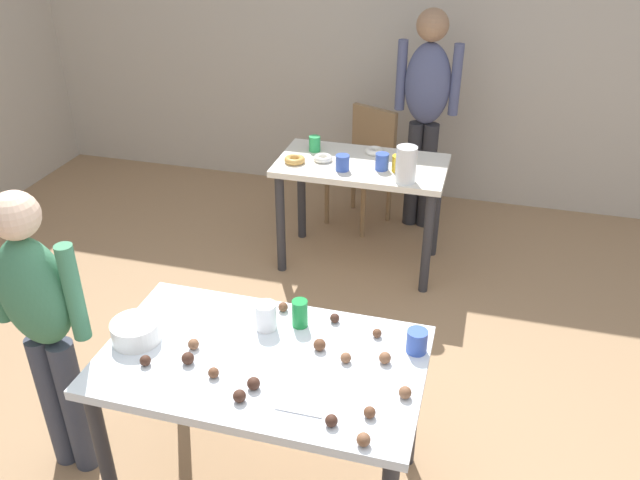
{
  "coord_description": "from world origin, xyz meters",
  "views": [
    {
      "loc": [
        0.64,
        -1.89,
        2.41
      ],
      "look_at": [
        -0.06,
        0.65,
        0.9
      ],
      "focal_mm": 36.57,
      "sensor_mm": 36.0,
      "label": 1
    }
  ],
  "objects": [
    {
      "name": "wall_back",
      "position": [
        0.0,
        3.2,
        1.3
      ],
      "size": [
        6.4,
        0.1,
        2.6
      ],
      "primitive_type": "cube",
      "color": "#BCB2A3",
      "rests_on": "ground_plane"
    },
    {
      "name": "dining_table_near",
      "position": [
        -0.1,
        -0.04,
        0.65
      ],
      "size": [
        1.26,
        0.75,
        0.75
      ],
      "color": "silver",
      "rests_on": "ground_plane"
    },
    {
      "name": "dining_table_far",
      "position": [
        -0.13,
        1.94,
        0.62
      ],
      "size": [
        1.09,
        0.6,
        0.75
      ],
      "color": "silver",
      "rests_on": "ground_plane"
    },
    {
      "name": "chair_far_table",
      "position": [
        -0.24,
        2.59,
        0.5
      ],
      "size": [
        0.53,
        0.53,
        0.87
      ],
      "color": "olive",
      "rests_on": "ground_plane"
    },
    {
      "name": "person_girl_near",
      "position": [
        -1.02,
        -0.13,
        0.82
      ],
      "size": [
        0.45,
        0.22,
        1.39
      ],
      "color": "#383D4C",
      "rests_on": "ground_plane"
    },
    {
      "name": "person_adult_far",
      "position": [
        0.18,
        2.62,
        0.97
      ],
      "size": [
        0.45,
        0.22,
        1.61
      ],
      "color": "#28282D",
      "rests_on": "ground_plane"
    },
    {
      "name": "mixing_bowl",
      "position": [
        -0.62,
        -0.08,
        0.79
      ],
      "size": [
        0.2,
        0.2,
        0.09
      ],
      "primitive_type": "cylinder",
      "color": "white",
      "rests_on": "dining_table_near"
    },
    {
      "name": "soda_can",
      "position": [
        -0.02,
        0.19,
        0.81
      ],
      "size": [
        0.07,
        0.07,
        0.12
      ],
      "primitive_type": "cylinder",
      "color": "#198438",
      "rests_on": "dining_table_near"
    },
    {
      "name": "fork_near",
      "position": [
        0.12,
        -0.29,
        0.75
      ],
      "size": [
        0.17,
        0.02,
        0.01
      ],
      "primitive_type": "cube",
      "color": "silver",
      "rests_on": "dining_table_near"
    },
    {
      "name": "cup_near_0",
      "position": [
        -0.15,
        0.14,
        0.81
      ],
      "size": [
        0.09,
        0.09,
        0.12
      ],
      "primitive_type": "cylinder",
      "color": "white",
      "rests_on": "dining_table_near"
    },
    {
      "name": "cup_near_1",
      "position": [
        0.47,
        0.15,
        0.8
      ],
      "size": [
        0.08,
        0.08,
        0.1
      ],
      "primitive_type": "cylinder",
      "color": "#3351B2",
      "rests_on": "dining_table_near"
    },
    {
      "name": "cake_ball_0",
      "position": [
        -0.24,
        -0.2,
        0.77
      ],
      "size": [
        0.04,
        0.04,
        0.04
      ],
      "primitive_type": "sphere",
      "color": "brown",
      "rests_on": "dining_table_near"
    },
    {
      "name": "cake_ball_1",
      "position": [
        0.37,
        -0.24,
        0.77
      ],
      "size": [
        0.04,
        0.04,
        0.04
      ],
      "primitive_type": "sphere",
      "color": "brown",
      "rests_on": "dining_table_near"
    },
    {
      "name": "cake_ball_2",
      "position": [
        0.47,
        -0.12,
        0.77
      ],
      "size": [
        0.05,
        0.05,
        0.05
      ],
      "primitive_type": "sphere",
      "color": "brown",
      "rests_on": "dining_table_near"
    },
    {
      "name": "cake_ball_3",
      "position": [
        0.31,
        0.2,
        0.77
      ],
      "size": [
        0.04,
        0.04,
        0.04
      ],
      "primitive_type": "sphere",
      "color": "brown",
      "rests_on": "dining_table_near"
    },
    {
      "name": "cake_ball_4",
      "position": [
        -0.1,
        -0.29,
        0.77
      ],
      "size": [
        0.05,
        0.05,
        0.05
      ],
      "primitive_type": "sphere",
      "color": "#3D2319",
      "rests_on": "dining_table_near"
    },
    {
      "name": "cake_ball_5",
      "position": [
        0.12,
        0.25,
        0.77
      ],
      "size": [
        0.04,
        0.04,
        0.04
      ],
      "primitive_type": "sphere",
      "color": "#3D2319",
      "rests_on": "dining_table_near"
    },
    {
      "name": "cake_ball_6",
      "position": [
        -0.36,
        -0.15,
        0.77
      ],
      "size": [
        0.05,
        0.05,
        0.05
      ],
      "primitive_type": "sphere",
      "color": "#3D2319",
      "rests_on": "dining_table_near"
    },
    {
      "name": "cake_ball_7",
      "position": [
        0.37,
        -0.37,
        0.77
      ],
      "size": [
        0.05,
        0.05,
        0.05
      ],
      "primitive_type": "sphere",
      "color": "brown",
      "rests_on": "dining_table_near"
    },
    {
      "name": "cake_ball_8",
      "position": [
        -0.12,
        0.27,
        0.77
      ],
      "size": [
        0.04,
        0.04,
        0.04
      ],
      "primitive_type": "sphere",
      "color": "brown",
      "rests_on": "dining_table_near"
    },
    {
      "name": "cake_ball_9",
      "position": [
        -0.38,
        -0.07,
        0.77
      ],
      "size": [
        0.04,
        0.04,
        0.04
      ],
      "primitive_type": "sphere",
      "color": "brown",
      "rests_on": "dining_table_near"
    },
    {
      "name": "cake_ball_10",
      "position": [
        0.25,
        -0.32,
        0.77
      ],
      "size": [
        0.04,
        0.04,
        0.04
      ],
      "primitive_type": "sphere",
      "color": "#3D2319",
      "rests_on": "dining_table_near"
    },
    {
      "name": "cake_ball_11",
      "position": [
        -0.52,
        -0.2,
        0.77
      ],
      "size": [
        0.04,
        0.04,
        0.04
      ],
      "primitive_type": "sphere",
      "color": "#3D2319",
      "rests_on": "dining_table_near"
    },
    {
      "name": "cake_ball_12",
      "position": [
        -0.07,
        -0.22,
        0.77
      ],
      "size": [
        0.05,
        0.05,
        0.05
      ],
      "primitive_type": "sphere",
      "color": "#3D2319",
      "rests_on": "dining_table_near"
    },
    {
      "name": "cake_ball_13",
      "position": [
        0.22,
        0.02,
        0.77
      ],
      "size": [
        0.04,
        0.04,
        0.04
      ],
      "primitive_type": "sphere",
      "color": "brown",
      "rests_on": "dining_table_near"
    },
    {
      "name": "cake_ball_14",
      "position": [
        0.37,
        0.05,
        0.77
      ],
      "size": [
        0.05,
        0.05,
        0.05
      ],
      "primitive_type": "sphere",
      "color": "brown",
      "rests_on": "dining_table_near"
    },
    {
      "name": "cake_ball_15",
      "position": [
        0.1,
        0.06,
        0.77
      ],
      "size": [
        0.05,
        0.05,
        0.05
      ],
      "primitive_type": "sphere",
      "color": "brown",
      "rests_on": "dining_table_near"
    },
    {
      "name": "pitcher_far",
      "position": [
        0.18,
        1.73,
        0.86
      ],
      "size": [
        0.13,
        0.13,
        0.22
      ],
      "primitive_type": "cylinder",
      "color": "white",
      "rests_on": "dining_table_far"
    },
    {
      "name": "cup_far_0",
      "position": [
        -0.48,
        2.06,
        0.8
      ],
      "size": [
        0.08,
        0.08,
        0.1
      ],
      "primitive_type": "cylinder",
      "color": "green",
      "rests_on": "dining_table_far"
    },
    {
      "name": "cup_far_1",
      "position": [
        0.01,
        1.87,
        0.8
      ],
      "size": [
        0.09,
        0.09,
        0.11
      ],
      "primitive_type": "cylinder",
      "color": "#3351B2",
      "rests_on": "dining_table_far"
    },
    {
      "name": "cup_far_2",
      "position": [
        -0.23,
        1.79,
        0.8
      ],
      "size": [
        0.09,
        0.09,
        0.1
      ],
      "primitive_type": "cylinder",
      "color": "#3351B2",
      "rests_on": "dining_table_far"
    },
    {
      "name": "cup_far_3",
      "position": [
        0.12,
        1.87,
        0.8
      ],
      "size": [
        0.08,
        0.08,
        0.1
      ],
      "primitive_type": "cylinder",
      "color": "yellow",
      "rests_on": "dining_table_far"
    },
    {
      "name": "donut_far_0",
      "position": [
        -0.08,
        2.12,
        0.77
      ],
      "size": [
        0.13,
        0.13,
        0.04
      ],
      "primitive_type": "torus",
      "color": "white",
      "rests_on": "dining_table_far"
    },
    {
      "name": "donut_far_1",
      "position": [
        -0.55,
        1.83,
        0.77
      ],
      "size": [
        0.13,
        0.13,
        0.04
      ],
      "primitive_type": "torus",
      "color": "gold",
      "rests_on": "dining_table_far"
    },
    {
      "name": "donut_far_2",
      "position": [
        -0.38,
        1.91,
        0.77
      ],
      "size": [
        0.12,
        0.12,
        0.04
      ],
      "primitive_type": "torus",
      "color": "white",
      "rests_on": "dining_table_far"
    }
  ]
}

